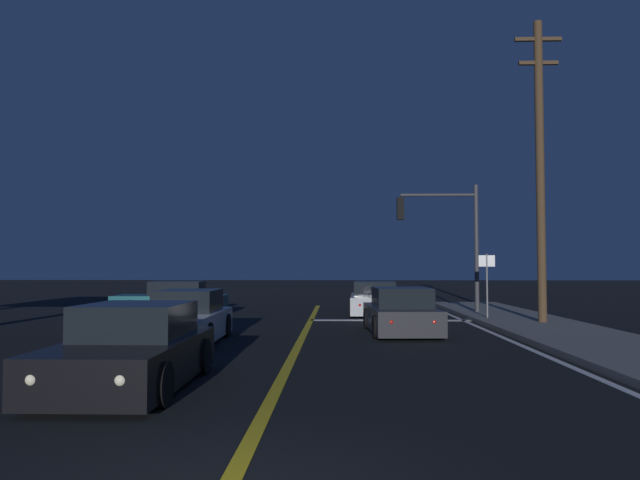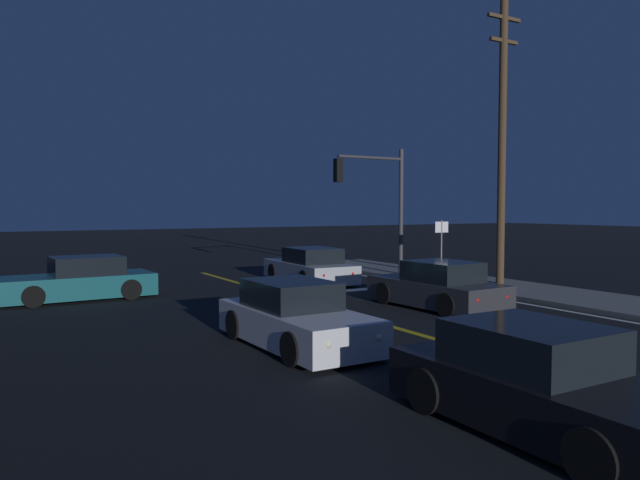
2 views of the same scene
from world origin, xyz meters
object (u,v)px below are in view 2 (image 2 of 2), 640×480
car_parked_curb_silver (310,267)px  car_following_oncoming_black (542,385)px  car_mid_block_charcoal (438,287)px  street_sign_corner (441,242)px  car_far_approaching_white (295,318)px  car_lead_oncoming_teal (80,281)px  traffic_signal_near_right (377,192)px  utility_pole_right (502,140)px

car_parked_curb_silver → car_following_oncoming_black: same height
car_mid_block_charcoal → street_sign_corner: street_sign_corner is taller
car_mid_block_charcoal → car_far_approaching_white: bearing=-162.1°
street_sign_corner → car_following_oncoming_black: bearing=-126.6°
car_lead_oncoming_teal → car_far_approaching_white: size_ratio=1.07×
car_following_oncoming_black → car_far_approaching_white: same height
car_following_oncoming_black → traffic_signal_near_right: 16.56m
car_mid_block_charcoal → traffic_signal_near_right: traffic_signal_near_right is taller
traffic_signal_near_right → utility_pole_right: 5.22m
car_mid_block_charcoal → street_sign_corner: size_ratio=1.77×
utility_pole_right → street_sign_corner: size_ratio=4.21×
street_sign_corner → car_far_approaching_white: bearing=-147.3°
car_parked_curb_silver → street_sign_corner: size_ratio=1.92×
car_lead_oncoming_teal → car_far_approaching_white: same height
car_following_oncoming_black → traffic_signal_near_right: size_ratio=0.80×
traffic_signal_near_right → street_sign_corner: (0.89, -2.80, -1.85)m
car_far_approaching_white → traffic_signal_near_right: traffic_signal_near_right is taller
car_following_oncoming_black → utility_pole_right: (9.99, 10.04, 4.67)m
car_following_oncoming_black → traffic_signal_near_right: bearing=-118.5°
car_lead_oncoming_teal → car_parked_curb_silver: bearing=-91.8°
car_lead_oncoming_teal → traffic_signal_near_right: size_ratio=0.87×
traffic_signal_near_right → car_far_approaching_white: bearing=46.4°
car_mid_block_charcoal → street_sign_corner: (3.43, 3.72, 1.03)m
utility_pole_right → car_parked_curb_silver: bearing=138.0°
utility_pole_right → traffic_signal_near_right: bearing=117.9°
car_lead_oncoming_teal → utility_pole_right: (13.44, -4.54, 4.67)m
car_parked_curb_silver → car_far_approaching_white: 10.50m
car_parked_curb_silver → car_following_oncoming_black: 15.48m
car_following_oncoming_black → traffic_signal_near_right: traffic_signal_near_right is taller
car_parked_curb_silver → car_mid_block_charcoal: bearing=-84.9°
street_sign_corner → car_mid_block_charcoal: bearing=-132.7°
traffic_signal_near_right → car_following_oncoming_black: bearing=61.8°
car_lead_oncoming_teal → traffic_signal_near_right: bearing=-93.8°
car_far_approaching_white → car_lead_oncoming_teal: bearing=-73.2°
traffic_signal_near_right → street_sign_corner: size_ratio=2.18×
car_following_oncoming_black → car_far_approaching_white: (-0.58, 5.69, -0.00)m
car_parked_curb_silver → traffic_signal_near_right: bearing=-4.5°
car_parked_curb_silver → car_far_approaching_white: bearing=-118.7°
car_mid_block_charcoal → car_parked_curb_silver: 6.87m
car_parked_curb_silver → street_sign_corner: 5.02m
car_lead_oncoming_teal → car_far_approaching_white: (2.88, -8.89, -0.00)m
car_lead_oncoming_teal → traffic_signal_near_right: (11.15, -0.20, 2.88)m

